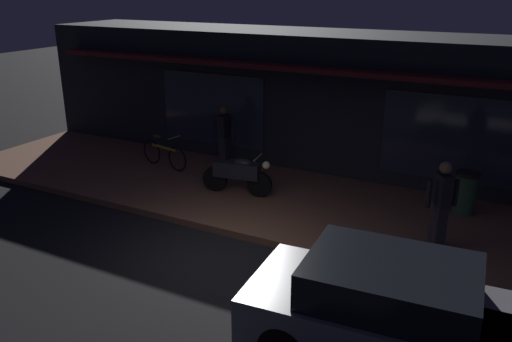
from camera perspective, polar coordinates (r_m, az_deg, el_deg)
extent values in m
plane|color=black|center=(9.78, -4.13, -9.93)|extent=(60.00, 60.00, 0.00)
cube|color=brown|center=(12.12, 3.31, -3.40)|extent=(18.00, 4.00, 0.15)
cube|color=black|center=(14.64, 9.03, 7.54)|extent=(18.00, 2.80, 3.60)
cube|color=#262838|center=(14.80, -4.74, 6.65)|extent=(3.20, 0.04, 2.00)
cube|color=#262838|center=(12.68, 20.59, 3.22)|extent=(3.20, 0.04, 2.00)
cube|color=#591919|center=(12.92, 6.84, 10.78)|extent=(16.20, 0.50, 0.12)
cylinder|color=black|center=(12.50, -4.45, -0.84)|extent=(0.61, 0.21, 0.60)
cylinder|color=black|center=(12.13, 0.33, -1.43)|extent=(0.61, 0.21, 0.60)
cube|color=black|center=(12.21, -2.11, 0.10)|extent=(1.13, 0.45, 0.36)
ellipsoid|color=black|center=(12.10, -1.46, 0.91)|extent=(0.47, 0.31, 0.20)
sphere|color=#F9EDB7|center=(11.92, 1.11, 0.63)|extent=(0.18, 0.18, 0.18)
cylinder|color=gray|center=(11.92, 0.20, 1.50)|extent=(0.11, 0.55, 0.03)
torus|color=black|center=(14.65, -11.21, 2.06)|extent=(0.66, 0.16, 0.66)
torus|color=black|center=(13.93, -8.53, 1.30)|extent=(0.66, 0.16, 0.66)
cube|color=#B78C2D|center=(14.22, -9.96, 2.53)|extent=(0.89, 0.21, 0.06)
cube|color=brown|center=(14.32, -10.69, 3.74)|extent=(0.21, 0.12, 0.06)
cylinder|color=#B78C2D|center=(13.82, -8.87, 3.61)|extent=(0.10, 0.42, 0.02)
cube|color=#28232D|center=(14.04, -3.41, 2.05)|extent=(0.21, 0.29, 0.85)
cube|color=black|center=(13.84, -3.47, 4.87)|extent=(0.23, 0.39, 0.58)
sphere|color=brown|center=(13.74, -3.50, 6.57)|extent=(0.22, 0.22, 0.22)
cylinder|color=black|center=(13.73, -2.55, 4.46)|extent=(0.09, 0.09, 0.52)
cylinder|color=black|center=(14.00, -4.36, 4.73)|extent=(0.09, 0.09, 0.52)
cube|color=#28232D|center=(10.40, 19.15, -5.58)|extent=(0.32, 0.34, 0.85)
cube|color=black|center=(10.13, 19.60, -1.91)|extent=(0.40, 0.44, 0.58)
sphere|color=#8C6647|center=(9.99, 19.87, 0.33)|extent=(0.22, 0.22, 0.22)
cylinder|color=black|center=(10.27, 20.85, -2.19)|extent=(0.13, 0.13, 0.52)
cylinder|color=black|center=(10.04, 18.22, -2.37)|extent=(0.13, 0.13, 0.52)
cylinder|color=#2D4C33|center=(12.07, 21.72, -2.38)|extent=(0.44, 0.44, 0.85)
cylinder|color=black|center=(11.92, 22.00, -0.30)|extent=(0.48, 0.48, 0.08)
cylinder|color=black|center=(8.31, 25.50, -15.30)|extent=(0.65, 0.26, 0.64)
cylinder|color=black|center=(8.52, 6.78, -12.38)|extent=(0.65, 0.26, 0.64)
cube|color=slate|center=(7.53, 15.20, -15.66)|extent=(4.21, 2.03, 0.68)
cube|color=black|center=(7.25, 14.40, -11.90)|extent=(2.30, 1.74, 0.64)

